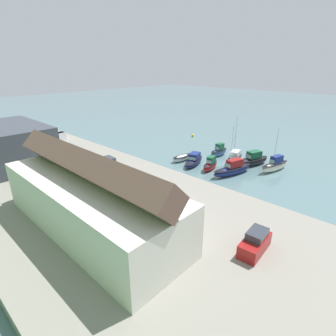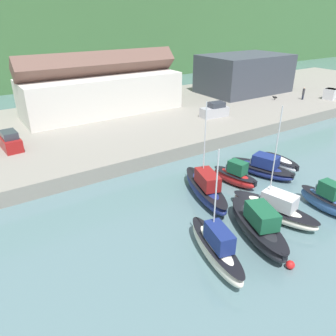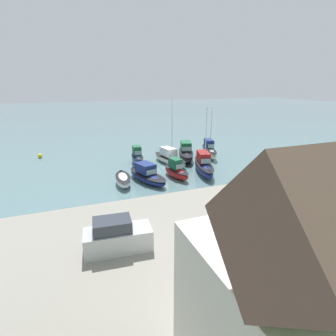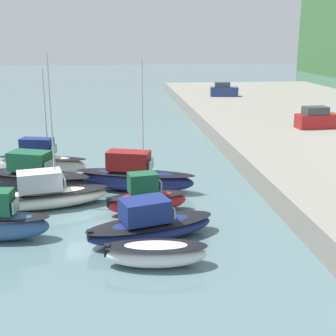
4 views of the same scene
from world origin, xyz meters
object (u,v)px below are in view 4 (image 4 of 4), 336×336
(moored_boat_3, at_px, (156,253))
(moored_boat_4, at_px, (42,161))
(moored_boat_5, at_px, (35,177))
(parked_car_1, at_px, (224,90))
(moored_boat_6, at_px, (46,195))
(moored_boat_7, at_px, (2,222))
(moored_boat_2, at_px, (150,225))
(moored_boat_1, at_px, (146,198))
(moored_boat_0, at_px, (134,176))
(parked_car_0, at_px, (317,119))

(moored_boat_3, xyz_separation_m, moored_boat_4, (-16.07, -7.60, 0.45))
(moored_boat_5, distance_m, parked_car_1, 45.21)
(moored_boat_3, distance_m, moored_boat_6, 10.48)
(moored_boat_6, bearing_deg, moored_boat_7, -31.99)
(moored_boat_2, xyz_separation_m, parked_car_1, (-48.13, 14.71, 1.70))
(moored_boat_2, height_order, parked_car_1, parked_car_1)
(moored_boat_1, height_order, moored_boat_4, moored_boat_4)
(moored_boat_4, distance_m, parked_car_1, 41.59)
(moored_boat_0, height_order, parked_car_0, moored_boat_0)
(moored_boat_3, relative_size, moored_boat_5, 0.62)
(moored_boat_6, xyz_separation_m, parked_car_1, (-42.73, 20.86, 1.62))
(moored_boat_3, bearing_deg, parked_car_1, 169.03)
(moored_boat_4, xyz_separation_m, moored_boat_7, (12.28, -0.22, -0.07))
(moored_boat_5, bearing_deg, moored_boat_4, -157.78)
(moored_boat_2, bearing_deg, moored_boat_3, -16.39)
(moored_boat_1, bearing_deg, moored_boat_3, -10.19)
(moored_boat_3, distance_m, parked_car_1, 53.26)
(parked_car_0, distance_m, parked_car_1, 26.94)
(moored_boat_1, bearing_deg, parked_car_1, 151.42)
(parked_car_0, bearing_deg, moored_boat_1, -49.87)
(moored_boat_1, distance_m, moored_boat_2, 3.92)
(parked_car_1, bearing_deg, moored_boat_2, -9.58)
(moored_boat_5, bearing_deg, moored_boat_1, 76.46)
(moored_boat_2, relative_size, moored_boat_4, 0.91)
(moored_boat_1, distance_m, moored_boat_5, 8.77)
(moored_boat_4, bearing_deg, moored_boat_2, 43.92)
(moored_boat_0, xyz_separation_m, moored_boat_1, (4.32, 0.60, -0.13))
(parked_car_0, relative_size, parked_car_1, 0.98)
(moored_boat_4, distance_m, moored_boat_7, 12.28)
(moored_boat_3, xyz_separation_m, parked_car_1, (-51.17, 14.65, 1.88))
(parked_car_1, bearing_deg, moored_boat_7, -17.96)
(moored_boat_6, relative_size, moored_boat_7, 1.88)
(parked_car_0, bearing_deg, moored_boat_6, -60.48)
(moored_boat_0, xyz_separation_m, moored_boat_2, (8.24, 0.55, -0.24))
(moored_boat_0, bearing_deg, moored_boat_6, -46.59)
(moored_boat_3, bearing_deg, moored_boat_1, -174.94)
(moored_boat_1, relative_size, moored_boat_2, 0.70)
(moored_boat_0, distance_m, moored_boat_2, 8.26)
(parked_car_0, bearing_deg, parked_car_1, -176.31)
(moored_boat_2, relative_size, moored_boat_3, 1.50)
(moored_boat_2, height_order, parked_car_0, parked_car_0)
(moored_boat_3, relative_size, parked_car_1, 1.13)
(moored_boat_3, bearing_deg, parked_car_0, 148.41)
(moored_boat_7, bearing_deg, parked_car_0, 132.90)
(moored_boat_1, xyz_separation_m, parked_car_0, (-17.50, 18.17, 1.59))
(moored_boat_3, relative_size, moored_boat_4, 0.61)
(moored_boat_1, bearing_deg, moored_boat_5, -133.07)
(moored_boat_6, height_order, parked_car_1, moored_boat_6)
(moored_boat_5, height_order, parked_car_1, parked_car_1)
(moored_boat_2, xyz_separation_m, parked_car_0, (-21.43, 18.22, 1.70))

